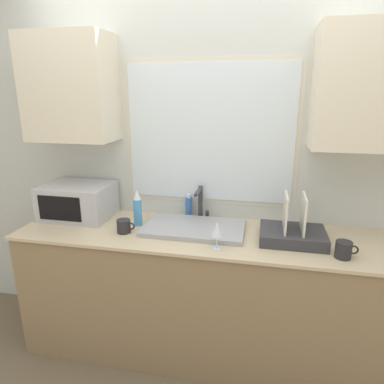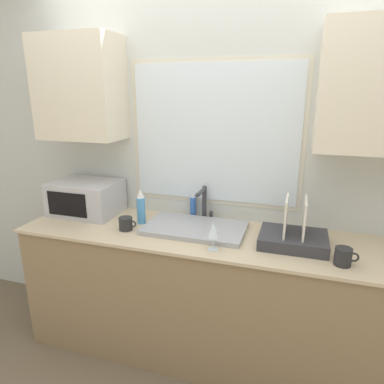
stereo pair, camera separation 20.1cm
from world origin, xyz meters
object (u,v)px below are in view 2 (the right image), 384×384
Objects in this scene: faucet at (204,200)px; mug_near_sink at (126,224)px; wine_glass at (213,231)px; soap_bottle at (193,207)px; spray_bottle at (141,207)px; microwave at (86,198)px; dish_rack at (293,237)px.

faucet is 0.55m from mug_near_sink.
soap_bottle is at bearing 119.70° from wine_glass.
soap_bottle is at bearing 36.68° from spray_bottle.
spray_bottle is at bearing 156.40° from wine_glass.
wine_glass is at bearing -60.30° from soap_bottle.
dish_rack is at bearing -4.35° from microwave.
dish_rack is 3.24× the size of mug_near_sink.
dish_rack is at bearing -2.82° from spray_bottle.
faucet is 0.51× the size of microwave.
faucet is 0.97× the size of spray_bottle.
spray_bottle is 2.07× the size of mug_near_sink.
dish_rack reaches higher than soap_bottle.
wine_glass is (0.27, -0.48, 0.04)m from soap_bottle.
mug_near_sink is at bearing -143.45° from faucet.
faucet reaches higher than mug_near_sink.
microwave is at bearing 172.43° from spray_bottle.
spray_bottle is 0.63m from wine_glass.
mug_near_sink is 0.73× the size of wine_glass.
faucet and microwave have the same top height.
dish_rack is 1.06m from mug_near_sink.
faucet reaches higher than wine_glass.
dish_rack is at bearing -21.25° from soap_bottle.
spray_bottle reaches higher than microwave.
dish_rack is at bearing 24.79° from wine_glass.
spray_bottle reaches higher than mug_near_sink.
dish_rack is 2.28× the size of soap_bottle.
dish_rack reaches higher than wine_glass.
soap_bottle is (-0.71, 0.27, 0.02)m from dish_rack.
mug_near_sink is at bearing -107.42° from spray_bottle.
faucet is 0.12m from soap_bottle.
faucet is 0.62× the size of dish_rack.
dish_rack reaches higher than mug_near_sink.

